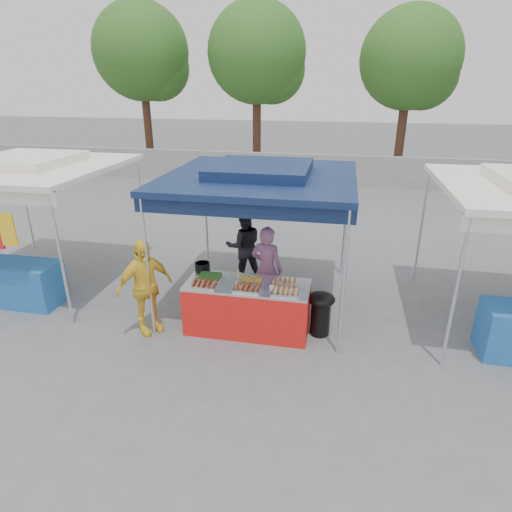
% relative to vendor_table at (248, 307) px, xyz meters
% --- Properties ---
extents(ground_plane, '(80.00, 80.00, 0.00)m').
position_rel_vendor_table_xyz_m(ground_plane, '(0.00, 0.10, -0.43)').
color(ground_plane, slate).
extents(back_wall, '(40.00, 0.25, 1.20)m').
position_rel_vendor_table_xyz_m(back_wall, '(0.00, 11.10, 0.17)').
color(back_wall, gray).
rests_on(back_wall, ground_plane).
extents(main_canopy, '(3.20, 3.20, 2.57)m').
position_rel_vendor_table_xyz_m(main_canopy, '(0.00, 1.07, 1.94)').
color(main_canopy, silver).
rests_on(main_canopy, ground_plane).
extents(neighbor_stall_left, '(3.20, 3.20, 2.57)m').
position_rel_vendor_table_xyz_m(neighbor_stall_left, '(-4.50, 0.67, 1.18)').
color(neighbor_stall_left, silver).
rests_on(neighbor_stall_left, ground_plane).
extents(tree_0, '(4.14, 4.14, 7.12)m').
position_rel_vendor_table_xyz_m(tree_0, '(-7.51, 13.30, 4.45)').
color(tree_0, '#482A1C').
rests_on(tree_0, ground_plane).
extents(tree_1, '(4.05, 4.05, 6.95)m').
position_rel_vendor_table_xyz_m(tree_1, '(-2.29, 13.01, 4.33)').
color(tree_1, '#482A1C').
rests_on(tree_1, ground_plane).
extents(tree_2, '(3.83, 3.83, 6.57)m').
position_rel_vendor_table_xyz_m(tree_2, '(3.75, 12.88, 4.07)').
color(tree_2, '#482A1C').
rests_on(tree_2, ground_plane).
extents(vendor_table, '(2.00, 0.80, 0.85)m').
position_rel_vendor_table_xyz_m(vendor_table, '(0.00, 0.00, 0.00)').
color(vendor_table, red).
rests_on(vendor_table, ground_plane).
extents(food_tray_fl, '(0.42, 0.30, 0.07)m').
position_rel_vendor_table_xyz_m(food_tray_fl, '(-0.65, -0.24, 0.46)').
color(food_tray_fl, silver).
rests_on(food_tray_fl, vendor_table).
extents(food_tray_fm, '(0.42, 0.30, 0.07)m').
position_rel_vendor_table_xyz_m(food_tray_fm, '(0.05, -0.22, 0.46)').
color(food_tray_fm, silver).
rests_on(food_tray_fm, vendor_table).
extents(food_tray_fr, '(0.42, 0.30, 0.07)m').
position_rel_vendor_table_xyz_m(food_tray_fr, '(0.65, -0.24, 0.46)').
color(food_tray_fr, silver).
rests_on(food_tray_fr, vendor_table).
extents(food_tray_bl, '(0.42, 0.30, 0.07)m').
position_rel_vendor_table_xyz_m(food_tray_bl, '(-0.64, 0.06, 0.46)').
color(food_tray_bl, silver).
rests_on(food_tray_bl, vendor_table).
extents(food_tray_bm, '(0.42, 0.30, 0.07)m').
position_rel_vendor_table_xyz_m(food_tray_bm, '(0.04, 0.06, 0.46)').
color(food_tray_bm, silver).
rests_on(food_tray_bm, vendor_table).
extents(food_tray_br, '(0.42, 0.30, 0.07)m').
position_rel_vendor_table_xyz_m(food_tray_br, '(0.58, 0.08, 0.46)').
color(food_tray_br, silver).
rests_on(food_tray_br, vendor_table).
extents(cooking_pot, '(0.25, 0.25, 0.15)m').
position_rel_vendor_table_xyz_m(cooking_pot, '(-0.86, 0.34, 0.50)').
color(cooking_pot, black).
rests_on(cooking_pot, vendor_table).
extents(skewer_cup, '(0.09, 0.09, 0.11)m').
position_rel_vendor_table_xyz_m(skewer_cup, '(-0.12, -0.12, 0.48)').
color(skewer_cup, silver).
rests_on(skewer_cup, vendor_table).
extents(wok_burner, '(0.44, 0.44, 0.75)m').
position_rel_vendor_table_xyz_m(wok_burner, '(1.18, 0.10, 0.02)').
color(wok_burner, black).
rests_on(wok_burner, ground_plane).
extents(crate_left, '(0.54, 0.38, 0.33)m').
position_rel_vendor_table_xyz_m(crate_left, '(-0.26, 0.60, -0.26)').
color(crate_left, '#1641B6').
rests_on(crate_left, ground_plane).
extents(crate_right, '(0.52, 0.37, 0.31)m').
position_rel_vendor_table_xyz_m(crate_right, '(0.35, 0.60, -0.27)').
color(crate_right, '#1641B6').
rests_on(crate_right, ground_plane).
extents(crate_stacked, '(0.52, 0.36, 0.31)m').
position_rel_vendor_table_xyz_m(crate_stacked, '(0.35, 0.60, 0.04)').
color(crate_stacked, '#1641B6').
rests_on(crate_stacked, crate_right).
extents(vendor_woman, '(0.64, 0.49, 1.58)m').
position_rel_vendor_table_xyz_m(vendor_woman, '(0.18, 0.76, 0.37)').
color(vendor_woman, '#9A628F').
rests_on(vendor_woman, ground_plane).
extents(helper_man, '(0.91, 0.82, 1.55)m').
position_rel_vendor_table_xyz_m(helper_man, '(-0.48, 1.84, 0.35)').
color(helper_man, black).
rests_on(helper_man, ground_plane).
extents(customer_person, '(0.91, 0.98, 1.62)m').
position_rel_vendor_table_xyz_m(customer_person, '(-1.61, -0.36, 0.38)').
color(customer_person, yellow).
rests_on(customer_person, ground_plane).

